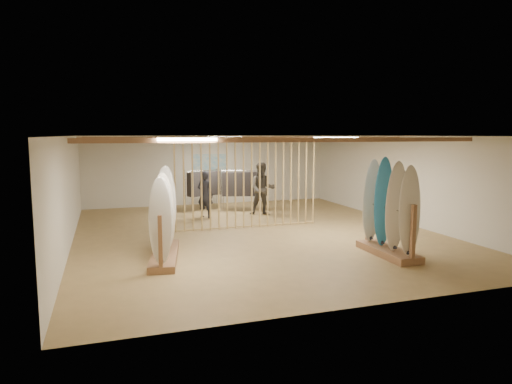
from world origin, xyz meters
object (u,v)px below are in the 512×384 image
object	(u,v)px
rack_right	(389,224)
shopper_b	(262,185)
clothing_rack_a	(205,184)
shopper_a	(205,191)
clothing_rack_b	(241,184)
rack_left	(164,229)

from	to	relation	value
rack_right	shopper_b	distance (m)	6.17
clothing_rack_a	shopper_a	distance (m)	1.56
clothing_rack_b	shopper_b	size ratio (longest dim) A/B	0.74
clothing_rack_b	shopper_b	bearing A→B (deg)	-49.11
clothing_rack_a	shopper_a	size ratio (longest dim) A/B	0.85
clothing_rack_a	shopper_b	xyz separation A→B (m)	(1.72, -1.65, 0.05)
shopper_a	shopper_b	distance (m)	2.04
rack_right	shopper_a	size ratio (longest dim) A/B	1.22
clothing_rack_a	shopper_a	bearing A→B (deg)	-125.07
rack_right	clothing_rack_b	xyz separation A→B (m)	(-1.52, 7.15, 0.27)
shopper_a	rack_right	bearing A→B (deg)	157.08
shopper_a	clothing_rack_a	bearing A→B (deg)	-60.50
shopper_b	clothing_rack_a	bearing A→B (deg)	153.96
shopper_b	shopper_a	bearing A→B (deg)	-165.66
rack_right	shopper_b	world-z (taller)	rack_right
shopper_a	shopper_b	bearing A→B (deg)	-142.54
rack_right	clothing_rack_b	world-z (taller)	rack_right
rack_right	clothing_rack_b	bearing A→B (deg)	102.95
rack_left	clothing_rack_b	distance (m)	6.78
clothing_rack_a	shopper_b	world-z (taller)	shopper_b
clothing_rack_b	shopper_a	distance (m)	1.82
rack_left	clothing_rack_a	size ratio (longest dim) A/B	1.66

